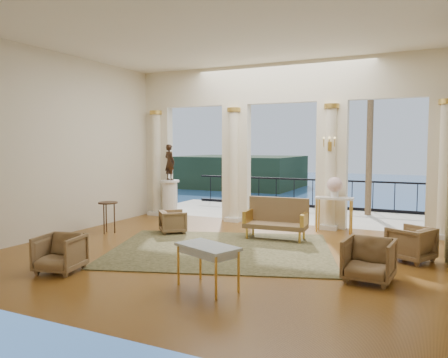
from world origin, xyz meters
The scene contains 21 objects.
floor centered at (0.00, 0.00, 0.00)m, with size 9.00×9.00×0.00m, color #522F0D.
room_walls centered at (0.00, -1.12, 2.88)m, with size 9.00×9.00×9.00m.
arcade centered at (0.00, 3.82, 2.58)m, with size 9.00×0.56×4.50m.
terrace centered at (0.00, 5.80, -0.05)m, with size 10.00×3.60×0.10m, color #B2AA95.
balustrade centered at (0.00, 7.40, 0.41)m, with size 9.00×0.06×1.03m.
palm_tree centered at (2.00, 6.60, 4.09)m, with size 2.00×2.00×4.50m.
headland centered at (-30.00, 70.00, -3.00)m, with size 22.00×18.00×6.00m, color black.
sea centered at (0.00, 60.00, -6.00)m, with size 160.00×160.00×0.00m, color #205294.
wall_sconce centered at (1.40, 3.51, 2.23)m, with size 0.30×0.11×0.33m.
rug centered at (-0.19, 0.32, 0.01)m, with size 4.61×3.58×0.02m, color #282D16.
armchair_a centered at (-2.05, -2.34, 0.37)m, with size 0.71×0.67×0.73m, color #4C3C20.
armchair_b centered at (2.94, -0.54, 0.39)m, with size 0.76×0.71×0.78m, color #4C3C20.
armchair_c centered at (3.50, 1.14, 0.37)m, with size 0.72×0.67×0.74m, color #4C3C20.
armchair_d centered at (-2.07, 1.42, 0.32)m, with size 0.62×0.58×0.64m, color #4C3C20.
settee centered at (0.51, 1.94, 0.48)m, with size 1.51×0.72×0.98m.
game_table centered at (0.72, -2.00, 0.62)m, with size 1.14×0.88×0.69m.
pedestal centered at (-3.50, 3.50, 0.55)m, with size 0.63×0.63×1.15m.
statue centered at (-3.50, 3.50, 1.71)m, with size 0.40×0.26×1.11m, color #312116.
console_table centered at (1.59, 3.33, 0.75)m, with size 0.98×0.45×0.90m.
urn centered at (1.59, 3.33, 1.20)m, with size 0.39×0.39×0.52m.
side_table centered at (-3.56, 0.70, 0.68)m, with size 0.49×0.49×0.79m.
Camera 1 is at (3.83, -7.90, 2.25)m, focal length 35.00 mm.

